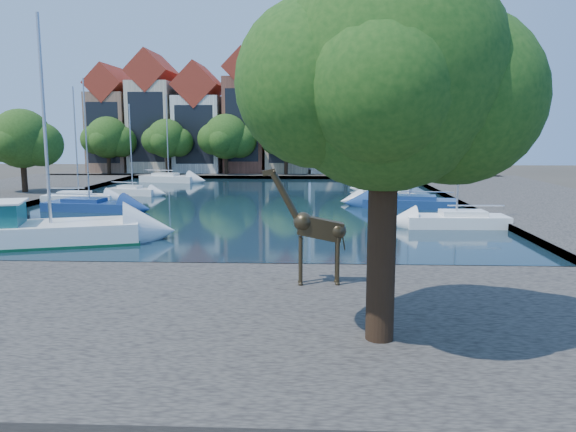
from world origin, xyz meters
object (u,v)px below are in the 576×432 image
Objects in this scene: plane_tree at (390,81)px; sailboat_right_a at (456,218)px; motorsailer at (15,229)px; giraffe_statue at (314,228)px.

plane_tree reaches higher than sailboat_right_a.
motorsailer is 1.23× the size of sailboat_right_a.
motorsailer reaches higher than plane_tree.
sailboat_right_a is (9.37, 15.64, -2.02)m from giraffe_statue.
sailboat_right_a reaches higher than giraffe_statue.
motorsailer is (-18.36, 14.22, -6.64)m from plane_tree.
plane_tree is 7.83m from giraffe_statue.
sailboat_right_a is (25.74, 7.12, -0.36)m from motorsailer.
giraffe_statue is at bearing 109.16° from plane_tree.
plane_tree is 2.38× the size of giraffe_statue.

